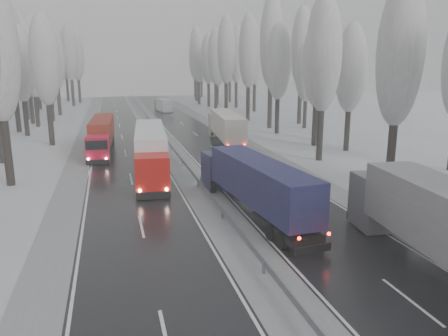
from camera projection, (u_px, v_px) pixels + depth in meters
name	position (u px, v px, depth m)	size (l,w,h in m)	color
ground	(298.00, 319.00, 17.37)	(260.00, 260.00, 0.00)	silver
carriageway_right	(228.00, 159.00, 46.90)	(7.50, 200.00, 0.03)	black
carriageway_left	(128.00, 164.00, 44.30)	(7.50, 200.00, 0.03)	black
median_slush	(179.00, 162.00, 45.60)	(3.00, 200.00, 0.04)	#989BA0
shoulder_right	(271.00, 156.00, 48.12)	(2.40, 200.00, 0.04)	#989BA0
shoulder_left	(77.00, 167.00, 43.07)	(2.40, 200.00, 0.04)	#989BA0
median_guardrail	(179.00, 156.00, 45.45)	(0.12, 200.00, 0.76)	slate
tree_16	(400.00, 54.00, 33.37)	(3.60, 3.60, 16.53)	black
tree_18	(324.00, 56.00, 43.93)	(3.60, 3.60, 16.58)	black
tree_19	(351.00, 69.00, 49.36)	(3.60, 3.60, 14.57)	black
tree_20	(318.00, 62.00, 52.55)	(3.60, 3.60, 15.71)	black
tree_21	(320.00, 48.00, 56.44)	(3.60, 3.60, 18.62)	black
tree_22	(279.00, 62.00, 62.13)	(3.60, 3.60, 15.86)	black
tree_23	(307.00, 72.00, 67.79)	(3.60, 3.60, 13.55)	black
tree_24	(271.00, 43.00, 66.77)	(3.60, 3.60, 20.49)	black
tree_25	(302.00, 48.00, 72.40)	(3.60, 3.60, 19.44)	black
tree_26	(249.00, 52.00, 76.58)	(3.60, 3.60, 18.78)	black
tree_27	(278.00, 57.00, 82.29)	(3.60, 3.60, 17.62)	black
tree_28	(226.00, 50.00, 86.21)	(3.60, 3.60, 19.62)	black
tree_29	(255.00, 56.00, 92.02)	(3.60, 3.60, 18.11)	black
tree_30	(216.00, 57.00, 95.69)	(3.60, 3.60, 17.86)	black
tree_31	(236.00, 55.00, 100.82)	(3.60, 3.60, 18.58)	black
tree_32	(208.00, 59.00, 102.85)	(3.60, 3.60, 17.33)	black
tree_33	(217.00, 67.00, 107.84)	(3.60, 3.60, 14.33)	black
tree_34	(199.00, 59.00, 109.27)	(3.60, 3.60, 17.63)	black
tree_35	(230.00, 57.00, 115.23)	(3.60, 3.60, 18.25)	black
tree_36	(196.00, 53.00, 118.48)	(3.60, 3.60, 20.23)	black
tree_37	(217.00, 62.00, 124.54)	(3.60, 3.60, 16.37)	black
tree_38	(195.00, 59.00, 129.17)	(3.60, 3.60, 17.97)	black
tree_39	(201.00, 63.00, 133.89)	(3.60, 3.60, 16.19)	black
tree_62	(45.00, 61.00, 52.67)	(3.60, 3.60, 16.04)	black
tree_64	(20.00, 64.00, 60.15)	(3.60, 3.60, 15.42)	black
tree_65	(10.00, 46.00, 62.88)	(3.60, 3.60, 19.48)	black
tree_66	(32.00, 65.00, 69.27)	(3.60, 3.60, 15.23)	black
tree_67	(26.00, 58.00, 72.42)	(3.60, 3.60, 17.09)	black
tree_68	(48.00, 60.00, 75.82)	(3.60, 3.60, 16.65)	black
tree_69	(21.00, 50.00, 77.99)	(3.60, 3.60, 19.35)	black
tree_70	(55.00, 59.00, 85.30)	(3.60, 3.60, 17.09)	black
tree_71	(32.00, 51.00, 87.51)	(3.60, 3.60, 19.61)	black
tree_72	(48.00, 65.00, 93.74)	(3.60, 3.60, 15.11)	black
tree_73	(36.00, 59.00, 96.48)	(3.60, 3.60, 17.22)	black
tree_74	(70.00, 53.00, 104.18)	(3.60, 3.60, 19.68)	black
tree_75	(32.00, 56.00, 105.84)	(3.60, 3.60, 18.60)	black
tree_76	(77.00, 57.00, 113.43)	(3.60, 3.60, 18.55)	black
tree_77	(57.00, 67.00, 116.43)	(3.60, 3.60, 14.32)	black
tree_78	(65.00, 54.00, 118.62)	(3.60, 3.60, 19.55)	black
tree_79	(56.00, 61.00, 122.06)	(3.60, 3.60, 17.07)	black
truck_blue_box	(253.00, 181.00, 29.33)	(3.85, 15.10, 3.84)	#1B1C45
truck_cream_box	(226.00, 126.00, 54.86)	(4.14, 16.03, 4.08)	#A2A08F
box_truck_distant	(164.00, 105.00, 93.89)	(3.22, 7.53, 2.72)	silver
truck_red_white	(151.00, 149.00, 39.56)	(3.83, 16.53, 4.21)	red
truck_red_red	(102.00, 133.00, 50.73)	(3.05, 14.56, 3.71)	red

